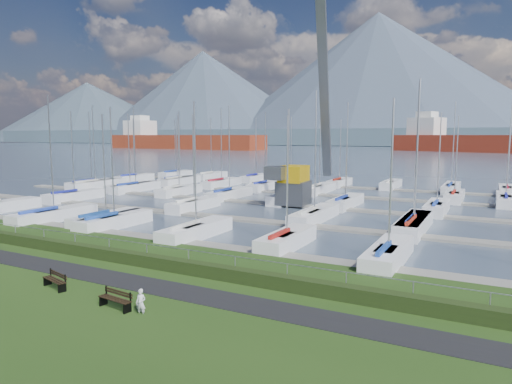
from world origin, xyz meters
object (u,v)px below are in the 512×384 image
Objects in this scene: bench_right at (116,299)px; person at (141,300)px; crane at (302,155)px; bench_left at (55,280)px.

person reaches higher than bench_right.
person is at bearing -82.31° from crane.
bench_right is 34.06m from crane.
person is (5.95, -0.52, 0.20)m from bench_left.
bench_right is 0.08× the size of crane.
person is at bearing 9.53° from bench_right.
crane is (-0.09, 32.79, 4.91)m from bench_left.
bench_left is 33.16m from crane.
bench_right is at bearing -84.61° from crane.
person reaches higher than bench_left.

